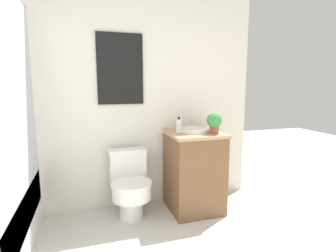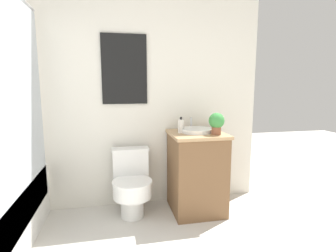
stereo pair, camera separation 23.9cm
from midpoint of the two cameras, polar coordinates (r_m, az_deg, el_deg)
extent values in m
cube|color=silver|center=(2.76, -17.02, 7.55)|extent=(3.34, 0.05, 2.50)
cube|color=black|center=(2.74, -12.89, 12.00)|extent=(0.46, 0.02, 0.70)
cube|color=beige|center=(2.74, -12.88, 12.01)|extent=(0.43, 0.01, 0.67)
cube|color=silver|center=(2.16, -32.85, 1.84)|extent=(0.01, 1.22, 1.73)
cylinder|color=white|center=(2.72, -10.61, -17.04)|extent=(0.23, 0.23, 0.23)
cylinder|color=white|center=(2.60, -10.60, -13.84)|extent=(0.37, 0.37, 0.14)
cylinder|color=white|center=(2.57, -10.65, -12.20)|extent=(0.38, 0.38, 0.02)
cube|color=white|center=(2.76, -11.27, -9.09)|extent=(0.36, 0.15, 0.37)
cube|color=white|center=(2.71, -11.39, -5.18)|extent=(0.38, 0.16, 0.02)
cube|color=brown|center=(2.76, 3.14, -10.10)|extent=(0.51, 0.53, 0.79)
cube|color=tan|center=(2.66, 3.21, -1.68)|extent=(0.54, 0.56, 0.03)
cylinder|color=white|center=(2.67, 3.07, -0.86)|extent=(0.33, 0.33, 0.04)
cylinder|color=silver|center=(2.84, 1.74, 0.65)|extent=(0.02, 0.02, 0.13)
cylinder|color=silver|center=(2.60, -0.26, -0.05)|extent=(0.06, 0.06, 0.14)
cylinder|color=black|center=(2.59, -0.26, 1.72)|extent=(0.02, 0.02, 0.02)
cylinder|color=brown|center=(2.58, 7.38, -0.88)|extent=(0.09, 0.09, 0.08)
sphere|color=#3D8E42|center=(2.57, 7.43, 1.28)|extent=(0.15, 0.15, 0.15)
camera|label=1|loc=(0.12, -92.86, -0.45)|focal=28.00mm
camera|label=2|loc=(0.12, 87.14, 0.45)|focal=28.00mm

